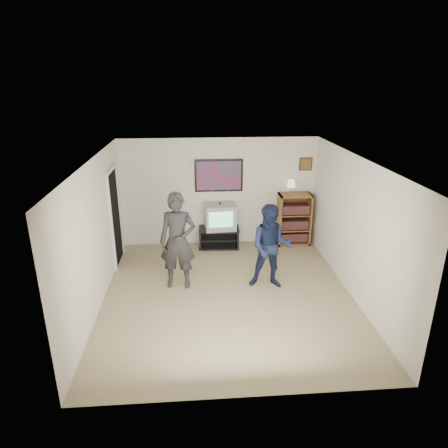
{
  "coord_description": "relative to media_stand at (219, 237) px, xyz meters",
  "views": [
    {
      "loc": [
        -0.57,
        -6.39,
        3.78
      ],
      "look_at": [
        -0.02,
        0.65,
        1.15
      ],
      "focal_mm": 32.0,
      "sensor_mm": 36.0,
      "label": 1
    }
  ],
  "objects": [
    {
      "name": "media_stand",
      "position": [
        0.0,
        0.0,
        0.0
      ],
      "size": [
        0.95,
        0.56,
        0.46
      ],
      "rotation": [
        0.0,
        0.0,
        -0.05
      ],
      "color": "black",
      "rests_on": "room_shell"
    },
    {
      "name": "air_vent",
      "position": [
        -0.53,
        0.25,
        1.72
      ],
      "size": [
        0.28,
        0.02,
        0.14
      ],
      "primitive_type": "cube",
      "color": "white",
      "rests_on": "room_shell"
    },
    {
      "name": "poster",
      "position": [
        0.02,
        0.25,
        1.42
      ],
      "size": [
        1.1,
        0.03,
        0.75
      ],
      "primitive_type": "cube",
      "color": "black",
      "rests_on": "room_shell"
    },
    {
      "name": "table_lamp",
      "position": [
        1.66,
        0.06,
        1.16
      ],
      "size": [
        0.21,
        0.21,
        0.34
      ],
      "primitive_type": null,
      "color": "#FFEBC1",
      "rests_on": "bookshelf"
    },
    {
      "name": "person_short",
      "position": [
        0.84,
        -1.96,
        0.58
      ],
      "size": [
        0.89,
        0.75,
        1.62
      ],
      "primitive_type": "imported",
      "rotation": [
        0.0,
        0.0,
        -0.18
      ],
      "color": "#141C39",
      "rests_on": "room_shell"
    },
    {
      "name": "controller_left",
      "position": [
        -0.91,
        -1.58,
        0.98
      ],
      "size": [
        0.05,
        0.11,
        0.03
      ],
      "primitive_type": "cube",
      "rotation": [
        0.0,
        0.0,
        0.16
      ],
      "color": "white",
      "rests_on": "person_tall"
    },
    {
      "name": "room_shell",
      "position": [
        0.02,
        -1.88,
        1.02
      ],
      "size": [
        4.51,
        5.0,
        2.51
      ],
      "color": "#807051",
      "rests_on": "ground"
    },
    {
      "name": "doorway",
      "position": [
        -2.22,
        -0.63,
        0.77
      ],
      "size": [
        0.03,
        0.85,
        2.0
      ],
      "primitive_type": "cube",
      "color": "black",
      "rests_on": "room_shell"
    },
    {
      "name": "small_picture",
      "position": [
        2.02,
        0.25,
        1.65
      ],
      "size": [
        0.3,
        0.03,
        0.3
      ],
      "primitive_type": "cube",
      "color": "#3F2C14",
      "rests_on": "room_shell"
    },
    {
      "name": "crt_television",
      "position": [
        0.03,
        0.0,
        0.52
      ],
      "size": [
        0.73,
        0.63,
        0.58
      ],
      "primitive_type": null,
      "rotation": [
        0.0,
        0.0,
        0.07
      ],
      "color": "#A0A19C",
      "rests_on": "media_stand"
    },
    {
      "name": "controller_right",
      "position": [
        0.84,
        -1.74,
        0.8
      ],
      "size": [
        0.04,
        0.11,
        0.03
      ],
      "primitive_type": "cube",
      "rotation": [
        0.0,
        0.0,
        0.09
      ],
      "color": "white",
      "rests_on": "person_short"
    },
    {
      "name": "person_tall",
      "position": [
        -0.88,
        -1.8,
        0.69
      ],
      "size": [
        0.71,
        0.51,
        1.84
      ],
      "primitive_type": "imported",
      "rotation": [
        0.0,
        0.0,
        -0.1
      ],
      "color": "#252527",
      "rests_on": "room_shell"
    },
    {
      "name": "bookshelf",
      "position": [
        1.77,
        0.05,
        0.38
      ],
      "size": [
        0.75,
        0.43,
        1.23
      ],
      "primitive_type": null,
      "color": "#543219",
      "rests_on": "room_shell"
    }
  ]
}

